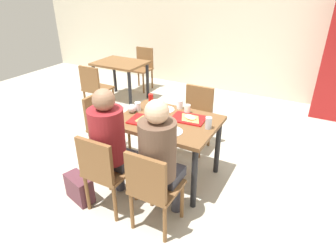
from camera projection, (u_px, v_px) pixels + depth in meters
name	position (u px, v px, depth m)	size (l,w,h in m)	color
ground_plane	(168.00, 176.00, 3.42)	(10.00, 10.00, 0.02)	#B2AD9E
back_wall	(250.00, 20.00, 5.30)	(10.00, 0.10, 2.80)	beige
main_table	(168.00, 128.00, 3.14)	(1.06, 0.79, 0.73)	brown
chair_near_left	(104.00, 169.00, 2.70)	(0.40, 0.40, 0.84)	brown
chair_near_right	(152.00, 186.00, 2.47)	(0.40, 0.40, 0.84)	brown
chair_far_side	(196.00, 114.00, 3.81)	(0.40, 0.40, 0.84)	brown
chair_left_end	(103.00, 122.00, 3.58)	(0.40, 0.40, 0.84)	brown
person_in_red	(111.00, 140.00, 2.70)	(0.32, 0.42, 1.25)	#383842
person_in_brown_jacket	(160.00, 154.00, 2.47)	(0.32, 0.42, 1.25)	#383842
tray_red_near	(146.00, 121.00, 3.06)	(0.36, 0.26, 0.02)	#B21414
tray_red_far	(188.00, 119.00, 3.10)	(0.36, 0.26, 0.02)	#B21414
paper_plate_center	(165.00, 110.00, 3.33)	(0.22, 0.22, 0.01)	white
paper_plate_near_edge	(172.00, 131.00, 2.85)	(0.22, 0.22, 0.01)	white
pizza_slice_a	(144.00, 120.00, 3.04)	(0.22, 0.23, 0.02)	#C68C47
pizza_slice_b	(190.00, 117.00, 3.09)	(0.27, 0.24, 0.02)	tan
plastic_cup_a	(180.00, 104.00, 3.34)	(0.07, 0.07, 0.10)	white
plastic_cup_b	(154.00, 129.00, 2.79)	(0.07, 0.07, 0.10)	white
plastic_cup_c	(138.00, 106.00, 3.29)	(0.07, 0.07, 0.10)	white
plastic_cup_d	(187.00, 109.00, 3.23)	(0.07, 0.07, 0.10)	white
soda_can	(209.00, 123.00, 2.89)	(0.07, 0.07, 0.12)	#B7BCC6
condiment_bottle	(151.00, 101.00, 3.37)	(0.06, 0.06, 0.16)	red
foil_bundle	(132.00, 108.00, 3.24)	(0.10, 0.10, 0.10)	silver
handbag	(79.00, 188.00, 2.99)	(0.32, 0.16, 0.28)	#592D38
background_table	(121.00, 69.00, 5.31)	(0.90, 0.70, 0.73)	brown
background_chair_near	(95.00, 86.00, 4.78)	(0.40, 0.40, 0.84)	brown
background_chair_far	(143.00, 65.00, 5.94)	(0.40, 0.40, 0.84)	brown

